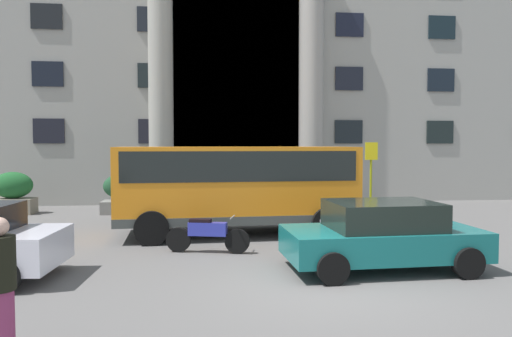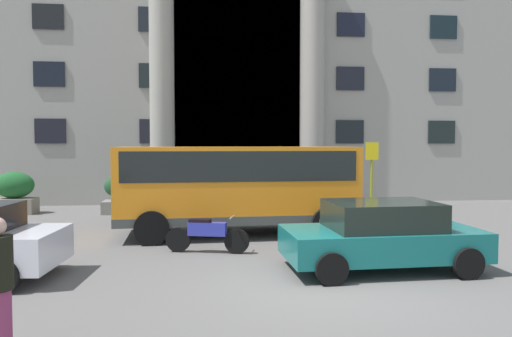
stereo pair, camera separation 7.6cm
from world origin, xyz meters
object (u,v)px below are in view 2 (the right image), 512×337
(bus_stop_sign, at_px, (372,172))
(white_taxi_kerbside, at_px, (381,235))
(hedge_planter_east, at_px, (14,193))
(motorcycle_far_end, at_px, (337,231))
(hedge_planter_west, at_px, (131,193))
(orange_minibus, at_px, (237,182))
(scooter_by_planter, at_px, (206,234))
(hedge_planter_entrance_right, at_px, (312,194))

(bus_stop_sign, distance_m, white_taxi_kerbside, 6.86)
(hedge_planter_east, xyz_separation_m, motorcycle_far_end, (10.40, -7.40, -0.31))
(hedge_planter_east, xyz_separation_m, white_taxi_kerbside, (10.77, -9.51, -0.04))
(bus_stop_sign, height_order, hedge_planter_west, bus_stop_sign)
(orange_minibus, relative_size, motorcycle_far_end, 3.42)
(bus_stop_sign, xyz_separation_m, scooter_by_planter, (-5.69, -4.47, -1.20))
(hedge_planter_entrance_right, xyz_separation_m, hedge_planter_east, (-11.34, 0.47, 0.08))
(hedge_planter_east, bearing_deg, hedge_planter_entrance_right, -2.40)
(orange_minibus, distance_m, hedge_planter_west, 6.13)
(hedge_planter_east, relative_size, motorcycle_far_end, 0.79)
(hedge_planter_east, bearing_deg, scooter_by_planter, -46.47)
(hedge_planter_entrance_right, xyz_separation_m, motorcycle_far_end, (-0.94, -6.92, -0.23))
(orange_minibus, relative_size, hedge_planter_entrance_right, 4.09)
(motorcycle_far_end, bearing_deg, hedge_planter_east, 129.47)
(white_taxi_kerbside, bearing_deg, motorcycle_far_end, 97.33)
(white_taxi_kerbside, xyz_separation_m, motorcycle_far_end, (-0.37, 2.12, -0.27))
(motorcycle_far_end, bearing_deg, bus_stop_sign, 45.79)
(bus_stop_sign, bearing_deg, hedge_planter_west, 162.25)
(hedge_planter_entrance_right, bearing_deg, motorcycle_far_end, -97.71)
(hedge_planter_west, distance_m, scooter_by_planter, 7.70)
(bus_stop_sign, relative_size, motorcycle_far_end, 1.34)
(hedge_planter_east, relative_size, white_taxi_kerbside, 0.39)
(white_taxi_kerbside, xyz_separation_m, scooter_by_planter, (-3.63, 2.00, -0.27))
(bus_stop_sign, distance_m, scooter_by_planter, 7.33)
(hedge_planter_east, distance_m, motorcycle_far_end, 12.77)
(orange_minibus, xyz_separation_m, motorcycle_far_end, (2.35, -2.23, -1.08))
(hedge_planter_west, relative_size, hedge_planter_east, 1.32)
(hedge_planter_west, xyz_separation_m, white_taxi_kerbside, (6.41, -9.18, -0.04))
(hedge_planter_entrance_right, bearing_deg, orange_minibus, -125.01)
(orange_minibus, bearing_deg, motorcycle_far_end, -46.08)
(orange_minibus, distance_m, scooter_by_planter, 2.74)
(hedge_planter_entrance_right, distance_m, white_taxi_kerbside, 9.06)
(hedge_planter_west, bearing_deg, scooter_by_planter, -68.88)
(orange_minibus, relative_size, hedge_planter_west, 3.26)
(orange_minibus, distance_m, white_taxi_kerbside, 5.19)
(hedge_planter_entrance_right, height_order, motorcycle_far_end, hedge_planter_entrance_right)
(hedge_planter_east, bearing_deg, motorcycle_far_end, -35.41)
(hedge_planter_entrance_right, relative_size, white_taxi_kerbside, 0.41)
(scooter_by_planter, bearing_deg, hedge_planter_east, 147.38)
(orange_minibus, height_order, bus_stop_sign, bus_stop_sign)
(white_taxi_kerbside, bearing_deg, hedge_planter_west, 122.41)
(hedge_planter_west, height_order, hedge_planter_east, hedge_planter_east)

